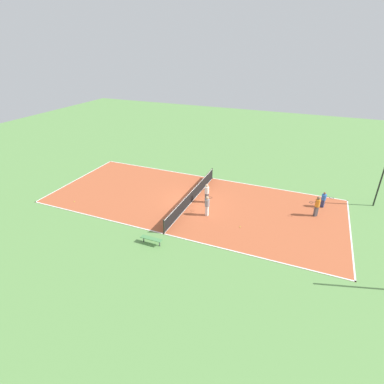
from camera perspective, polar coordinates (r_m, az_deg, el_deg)
The scene contains 11 objects.
ground_plane at distance 25.45m, azimuth 0.00°, elevation -1.81°, with size 80.00×80.00×0.00m, color #60934C.
court_surface at distance 25.45m, azimuth 0.00°, elevation -1.79°, with size 10.54×24.53×0.02m.
tennis_net at distance 25.19m, azimuth 0.00°, elevation -0.67°, with size 10.34×0.10×1.08m.
bench at distance 20.36m, azimuth -7.75°, elevation -8.87°, with size 0.36×1.52×0.45m.
player_center_orange at distance 24.81m, azimuth 22.73°, elevation -2.31°, with size 0.84×0.94×1.67m.
player_near_blue at distance 26.47m, azimuth 23.80°, elevation -1.19°, with size 0.63×0.99×1.35m.
player_far_white at distance 24.87m, azimuth 2.82°, elevation 0.00°, with size 0.93×0.86×1.68m.
player_baseline_gray at distance 22.99m, azimuth 2.90°, elevation -2.38°, with size 0.94×0.37×1.68m.
tennis_ball_left_sideline at distance 27.23m, azimuth -21.51°, elevation -1.68°, with size 0.07×0.07×0.07m, color #CCE033.
tennis_ball_far_baseline at distance 22.27m, azimuth 9.15°, elevation -6.57°, with size 0.07×0.07×0.07m, color #CCE033.
fence_post_back_left at distance 28.26m, azimuth 32.14°, elevation 1.27°, with size 0.12×0.12×3.93m.
Camera 1 is at (20.65, 8.61, 12.14)m, focal length 28.00 mm.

